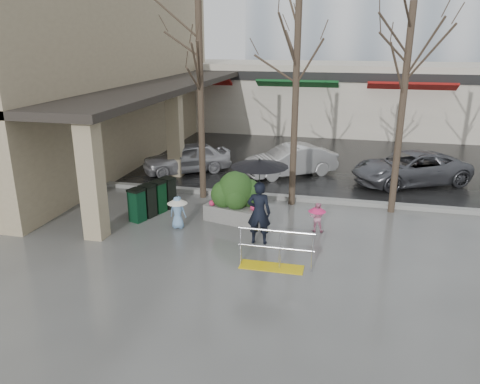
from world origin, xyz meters
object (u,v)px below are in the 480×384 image
at_px(car_b, 291,160).
at_px(car_c, 410,168).
at_px(child_blue, 178,209).
at_px(car_a, 187,158).
at_px(child_pink, 317,215).
at_px(handrail, 274,254).
at_px(planter, 236,197).
at_px(tree_midwest, 297,46).
at_px(woman, 259,190).
at_px(tree_west, 199,50).
at_px(tree_mideast, 407,59).
at_px(news_boxes, 153,199).

bearing_deg(car_b, car_c, 54.73).
distance_m(child_blue, car_a, 6.15).
relative_size(child_pink, child_blue, 0.89).
xyz_separation_m(handrail, car_b, (-0.67, 8.32, 0.25)).
bearing_deg(child_pink, planter, -4.56).
bearing_deg(car_b, tree_midwest, -25.73).
bearing_deg(planter, woman, -55.84).
height_order(tree_west, car_a, tree_west).
relative_size(handrail, car_a, 0.51).
height_order(child_blue, car_c, car_c).
height_order(planter, car_b, planter).
relative_size(handrail, planter, 0.95).
xyz_separation_m(child_pink, child_blue, (-4.09, -0.68, 0.09)).
bearing_deg(planter, car_a, 124.23).
bearing_deg(planter, car_c, 43.20).
distance_m(child_pink, car_c, 6.48).
xyz_separation_m(child_blue, car_b, (2.56, 6.43, 0.02)).
relative_size(tree_midwest, planter, 3.49).
xyz_separation_m(child_pink, car_a, (-5.86, 5.21, 0.11)).
bearing_deg(child_blue, child_pink, -173.43).
xyz_separation_m(woman, car_a, (-4.35, 6.40, -0.92)).
relative_size(tree_mideast, child_blue, 6.44).
height_order(tree_mideast, car_c, tree_mideast).
bearing_deg(car_c, handrail, -52.31).
bearing_deg(child_pink, woman, 40.20).
bearing_deg(child_blue, car_c, -141.86).
bearing_deg(car_b, tree_west, -71.33).
bearing_deg(child_pink, tree_mideast, -133.70).
relative_size(woman, car_b, 0.64).
height_order(tree_midwest, news_boxes, tree_midwest).
distance_m(child_pink, planter, 2.55).
xyz_separation_m(handrail, woman, (-0.66, 1.38, 1.17)).
height_order(woman, car_a, woman).
distance_m(woman, news_boxes, 4.15).
height_order(tree_mideast, child_blue, tree_mideast).
bearing_deg(planter, news_boxes, -178.88).
bearing_deg(child_pink, car_c, -117.39).
relative_size(handrail, news_boxes, 0.99).
height_order(handrail, child_blue, handrail).
height_order(tree_west, news_boxes, tree_west).
xyz_separation_m(tree_mideast, news_boxes, (-7.56, -1.99, -4.33)).
bearing_deg(car_a, car_b, 63.02).
distance_m(tree_west, planter, 5.03).
bearing_deg(tree_west, tree_mideast, 0.00).
bearing_deg(car_c, tree_midwest, -77.01).
bearing_deg(handrail, tree_midwest, 91.91).
height_order(handrail, child_pink, handrail).
height_order(child_blue, planter, planter).
relative_size(child_pink, car_c, 0.20).
height_order(child_pink, car_c, car_c).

